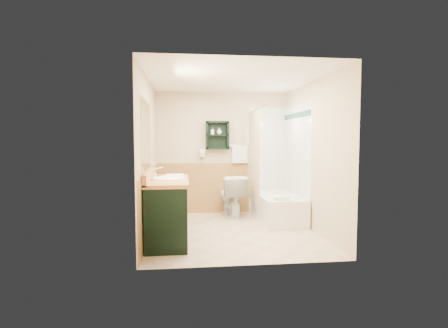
# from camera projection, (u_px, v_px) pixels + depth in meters

# --- Properties ---
(floor) EXTENTS (3.00, 3.00, 0.00)m
(floor) POSITION_uv_depth(u_px,v_px,m) (232.00, 232.00, 5.55)
(floor) COLOR #C9B192
(floor) RESTS_ON ground
(back_wall) EXTENTS (2.60, 0.04, 2.40)m
(back_wall) POSITION_uv_depth(u_px,v_px,m) (222.00, 153.00, 6.98)
(back_wall) COLOR beige
(back_wall) RESTS_ON ground
(left_wall) EXTENTS (0.04, 3.00, 2.40)m
(left_wall) POSITION_uv_depth(u_px,v_px,m) (147.00, 157.00, 5.32)
(left_wall) COLOR beige
(left_wall) RESTS_ON ground
(right_wall) EXTENTS (0.04, 3.00, 2.40)m
(right_wall) POSITION_uv_depth(u_px,v_px,m) (313.00, 156.00, 5.62)
(right_wall) COLOR beige
(right_wall) RESTS_ON ground
(ceiling) EXTENTS (2.60, 3.00, 0.04)m
(ceiling) POSITION_uv_depth(u_px,v_px,m) (233.00, 78.00, 5.39)
(ceiling) COLOR white
(ceiling) RESTS_ON back_wall
(wainscot_left) EXTENTS (2.98, 2.98, 1.00)m
(wainscot_left) POSITION_uv_depth(u_px,v_px,m) (150.00, 202.00, 5.37)
(wainscot_left) COLOR #B47E49
(wainscot_left) RESTS_ON left_wall
(wainscot_back) EXTENTS (2.58, 2.58, 1.00)m
(wainscot_back) POSITION_uv_depth(u_px,v_px,m) (222.00, 188.00, 6.99)
(wainscot_back) COLOR #B47E49
(wainscot_back) RESTS_ON back_wall
(mirror_frame) EXTENTS (1.30, 1.30, 1.00)m
(mirror_frame) POSITION_uv_depth(u_px,v_px,m) (146.00, 137.00, 4.76)
(mirror_frame) COLOR brown
(mirror_frame) RESTS_ON left_wall
(mirror_glass) EXTENTS (1.20, 1.20, 0.90)m
(mirror_glass) POSITION_uv_depth(u_px,v_px,m) (146.00, 137.00, 4.76)
(mirror_glass) COLOR white
(mirror_glass) RESTS_ON left_wall
(tile_right) EXTENTS (1.50, 1.50, 2.10)m
(tile_right) POSITION_uv_depth(u_px,v_px,m) (296.00, 162.00, 6.37)
(tile_right) COLOR white
(tile_right) RESTS_ON right_wall
(tile_back) EXTENTS (0.95, 0.95, 2.10)m
(tile_back) POSITION_uv_depth(u_px,v_px,m) (272.00, 160.00, 7.06)
(tile_back) COLOR white
(tile_back) RESTS_ON back_wall
(tile_accent) EXTENTS (1.50, 1.50, 0.10)m
(tile_accent) POSITION_uv_depth(u_px,v_px,m) (296.00, 115.00, 6.31)
(tile_accent) COLOR #144732
(tile_accent) RESTS_ON right_wall
(wall_shelf) EXTENTS (0.45, 0.15, 0.55)m
(wall_shelf) POSITION_uv_depth(u_px,v_px,m) (217.00, 135.00, 6.83)
(wall_shelf) COLOR black
(wall_shelf) RESTS_ON back_wall
(hair_dryer) EXTENTS (0.10, 0.24, 0.18)m
(hair_dryer) POSITION_uv_depth(u_px,v_px,m) (202.00, 153.00, 6.84)
(hair_dryer) COLOR silver
(hair_dryer) RESTS_ON back_wall
(towel_bar) EXTENTS (0.40, 0.06, 0.40)m
(towel_bar) POSITION_uv_depth(u_px,v_px,m) (240.00, 145.00, 6.94)
(towel_bar) COLOR white
(towel_bar) RESTS_ON back_wall
(curtain_rod) EXTENTS (0.03, 1.60, 0.03)m
(curtain_rod) POSITION_uv_depth(u_px,v_px,m) (256.00, 109.00, 6.22)
(curtain_rod) COLOR silver
(curtain_rod) RESTS_ON back_wall
(shower_curtain) EXTENTS (1.05, 1.05, 1.70)m
(shower_curtain) POSITION_uv_depth(u_px,v_px,m) (254.00, 157.00, 6.45)
(shower_curtain) COLOR beige
(shower_curtain) RESTS_ON curtain_rod
(vanity) EXTENTS (0.59, 1.42, 0.90)m
(vanity) POSITION_uv_depth(u_px,v_px,m) (168.00, 210.00, 5.04)
(vanity) COLOR black
(vanity) RESTS_ON ground
(bathtub) EXTENTS (0.70, 1.50, 0.47)m
(bathtub) POSITION_uv_depth(u_px,v_px,m) (277.00, 207.00, 6.35)
(bathtub) COLOR white
(bathtub) RESTS_ON ground
(toilet) EXTENTS (0.55, 0.85, 0.78)m
(toilet) POSITION_uv_depth(u_px,v_px,m) (231.00, 196.00, 6.63)
(toilet) COLOR white
(toilet) RESTS_ON ground
(counter_towel) EXTENTS (0.25, 0.20, 0.04)m
(counter_towel) POSITION_uv_depth(u_px,v_px,m) (175.00, 176.00, 5.28)
(counter_towel) COLOR white
(counter_towel) RESTS_ON vanity
(vanity_book) EXTENTS (0.18, 0.05, 0.24)m
(vanity_book) POSITION_uv_depth(u_px,v_px,m) (157.00, 170.00, 5.22)
(vanity_book) COLOR black
(vanity_book) RESTS_ON vanity
(tub_towel) EXTENTS (0.25, 0.21, 0.07)m
(tub_towel) POSITION_uv_depth(u_px,v_px,m) (281.00, 198.00, 5.74)
(tub_towel) COLOR white
(tub_towel) RESTS_ON bathtub
(soap_bottle_a) EXTENTS (0.06, 0.13, 0.06)m
(soap_bottle_a) POSITION_uv_depth(u_px,v_px,m) (212.00, 133.00, 6.81)
(soap_bottle_a) COLOR white
(soap_bottle_a) RESTS_ON wall_shelf
(soap_bottle_b) EXTENTS (0.12, 0.14, 0.10)m
(soap_bottle_b) POSITION_uv_depth(u_px,v_px,m) (219.00, 132.00, 6.82)
(soap_bottle_b) COLOR white
(soap_bottle_b) RESTS_ON wall_shelf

